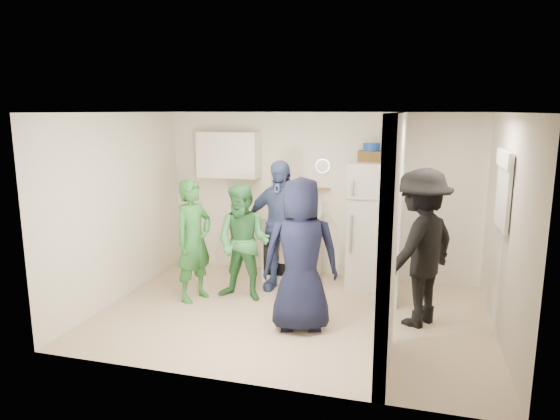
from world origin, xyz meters
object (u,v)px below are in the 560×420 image
Objects in this scene: fridge at (375,225)px; person_denim at (280,226)px; wicker_basket at (371,156)px; person_green_left at (194,241)px; person_nook at (420,248)px; yellow_cup_stack_top at (394,154)px; stove at (293,247)px; blue_bowl at (371,147)px; person_green_center at (244,243)px; person_navy at (301,255)px.

fridge is 1.38m from person_denim.
wicker_basket is at bearing 153.43° from fridge.
person_denim reaches higher than person_green_left.
person_nook is at bearing -68.81° from person_green_left.
yellow_cup_stack_top is 2.95m from person_green_left.
stove is 1.80m from wicker_basket.
person_green_left is 0.88× the size of person_denim.
blue_bowl is 0.36m from yellow_cup_stack_top.
wicker_basket is 2.73m from person_green_left.
person_green_left reaches higher than person_green_center.
wicker_basket is 2.17m from person_green_center.
person_denim reaches higher than person_navy.
stove is 2.06m from yellow_cup_stack_top.
stove is 0.60× the size of person_green_left.
stove is 1.14m from person_green_center.
person_denim is at bearing 58.38° from person_green_center.
fridge is 7.26× the size of yellow_cup_stack_top.
yellow_cup_stack_top is 0.13× the size of person_nook.
yellow_cup_stack_top is at bearing -24.44° from fridge.
fridge is at bearing -119.18° from person_nook.
person_green_center is (0.64, 0.19, -0.03)m from person_green_left.
fridge is 1.12m from blue_bowl.
yellow_cup_stack_top is at bearing -5.12° from stove.
fridge is 1.11× the size of person_green_left.
fridge is at bearing -41.48° from person_green_left.
person_nook is at bearing -33.36° from stove.
person_navy is (-0.60, -1.76, -0.99)m from wicker_basket.
person_nook is at bearing -0.56° from person_green_center.
person_green_left is 1.68m from person_navy.
stove is at bearing -89.93° from person_nook.
fridge is 0.99m from wicker_basket.
yellow_cup_stack_top is 2.13m from person_navy.
person_nook is (0.71, -1.23, -1.08)m from blue_bowl.
person_denim is (1.00, 0.69, 0.11)m from person_green_left.
fridge is 5.18× the size of wicker_basket.
yellow_cup_stack_top is 0.16× the size of person_green_center.
person_nook reaches higher than person_green_left.
stove is 1.90m from blue_bowl.
person_nook reaches higher than person_denim.
wicker_basket reaches higher than person_green_left.
person_navy is (-0.70, -1.71, -0.01)m from fridge.
fridge reaches higher than person_navy.
blue_bowl is at bearing -124.67° from person_navy.
yellow_cup_stack_top reaches higher than fridge.
blue_bowl is 0.96× the size of yellow_cup_stack_top.
yellow_cup_stack_top reaches higher than person_navy.
person_denim reaches higher than person_green_center.
person_navy is at bearing -108.75° from wicker_basket.
person_denim is 2.03m from person_nook.
yellow_cup_stack_top is at bearing -135.57° from person_navy.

